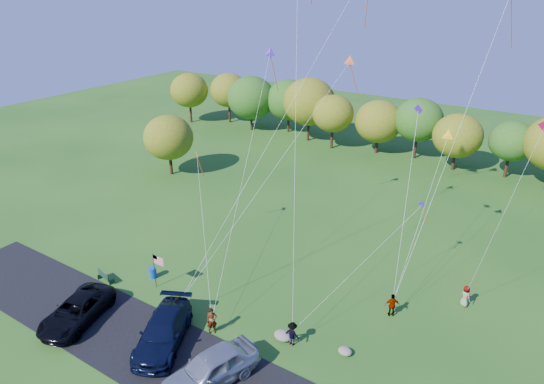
{
  "coord_description": "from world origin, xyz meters",
  "views": [
    {
      "loc": [
        16.39,
        -19.45,
        20.83
      ],
      "look_at": [
        -0.22,
        6.0,
        7.39
      ],
      "focal_mm": 32.0,
      "sensor_mm": 36.0,
      "label": 1
    }
  ],
  "objects": [
    {
      "name": "flyer_d",
      "position": [
        8.63,
        7.14,
        0.85
      ],
      "size": [
        1.06,
        0.88,
        1.69
      ],
      "primitive_type": "imported",
      "rotation": [
        0.0,
        0.0,
        3.7
      ],
      "color": "#4C4C59",
      "rests_on": "ground"
    },
    {
      "name": "boulder_near",
      "position": [
        3.77,
        1.13,
        0.29
      ],
      "size": [
        1.17,
        0.92,
        0.59
      ],
      "primitive_type": "ellipsoid",
      "color": "gray",
      "rests_on": "ground"
    },
    {
      "name": "flag_assembly",
      "position": [
        -6.74,
        0.86,
        2.12
      ],
      "size": [
        1.03,
        0.67,
        2.79
      ],
      "color": "black",
      "rests_on": "ground"
    },
    {
      "name": "minivan_dark",
      "position": [
        -8.49,
        -4.79,
        0.86
      ],
      "size": [
        4.15,
        6.25,
        1.6
      ],
      "primitive_type": "imported",
      "rotation": [
        0.0,
        0.0,
        0.29
      ],
      "color": "black",
      "rests_on": "asphalt_lane"
    },
    {
      "name": "park_bench",
      "position": [
        -10.74,
        -0.79,
        0.47
      ],
      "size": [
        1.57,
        0.58,
        0.88
      ],
      "rotation": [
        0.0,
        0.0,
        -0.22
      ],
      "color": "#143721",
      "rests_on": "ground"
    },
    {
      "name": "asphalt_lane",
      "position": [
        0.0,
        -4.0,
        0.03
      ],
      "size": [
        44.0,
        6.0,
        0.06
      ],
      "primitive_type": "cube",
      "color": "black",
      "rests_on": "ground"
    },
    {
      "name": "flyer_e",
      "position": [
        12.48,
        10.92,
        0.79
      ],
      "size": [
        0.92,
        0.84,
        1.59
      ],
      "primitive_type": "imported",
      "rotation": [
        0.0,
        0.0,
        2.58
      ],
      "color": "#4C4C59",
      "rests_on": "ground"
    },
    {
      "name": "treeline",
      "position": [
        -1.88,
        35.68,
        4.76
      ],
      "size": [
        75.78,
        27.2,
        8.16
      ],
      "color": "#3C2415",
      "rests_on": "ground"
    },
    {
      "name": "minivan_silver",
      "position": [
        2.31,
        -4.08,
        1.03
      ],
      "size": [
        3.81,
        6.13,
        1.95
      ],
      "primitive_type": "imported",
      "rotation": [
        0.0,
        0.0,
        -0.28
      ],
      "color": "#ACB3B7",
      "rests_on": "asphalt_lane"
    },
    {
      "name": "minivan_navy",
      "position": [
        -2.2,
        -3.22,
        0.95
      ],
      "size": [
        4.94,
        6.59,
        1.78
      ],
      "primitive_type": "imported",
      "rotation": [
        0.0,
        0.0,
        0.46
      ],
      "color": "black",
      "rests_on": "asphalt_lane"
    },
    {
      "name": "flyer_a",
      "position": [
        -0.35,
        -0.8,
        0.93
      ],
      "size": [
        0.77,
        0.81,
        1.87
      ],
      "primitive_type": "imported",
      "rotation": [
        0.0,
        0.0,
        0.92
      ],
      "color": "#4C4C59",
      "rests_on": "ground"
    },
    {
      "name": "trash_barrel",
      "position": [
        -8.15,
        1.61,
        0.43
      ],
      "size": [
        0.57,
        0.57,
        0.85
      ],
      "primitive_type": "cylinder",
      "color": "#0C43BB",
      "rests_on": "ground"
    },
    {
      "name": "flyer_c",
      "position": [
        4.48,
        1.08,
        0.81
      ],
      "size": [
        1.05,
        0.62,
        1.61
      ],
      "primitive_type": "imported",
      "rotation": [
        0.0,
        0.0,
        3.12
      ],
      "color": "#4C4C59",
      "rests_on": "ground"
    },
    {
      "name": "kites_aloft",
      "position": [
        2.84,
        12.58,
        18.9
      ],
      "size": [
        24.15,
        9.46,
        19.66
      ],
      "color": "#E01858",
      "rests_on": "ground"
    },
    {
      "name": "ground",
      "position": [
        0.0,
        0.0,
        0.0
      ],
      "size": [
        140.0,
        140.0,
        0.0
      ],
      "primitive_type": "plane",
      "color": "#215017",
      "rests_on": "ground"
    },
    {
      "name": "flyer_b",
      "position": [
        -3.25,
        -0.8,
        0.77
      ],
      "size": [
        0.92,
        0.84,
        1.54
      ],
      "primitive_type": "imported",
      "rotation": [
        0.0,
        0.0,
        -0.41
      ],
      "color": "#4C4C59",
      "rests_on": "ground"
    },
    {
      "name": "boulder_far",
      "position": [
        7.6,
        2.07,
        0.23
      ],
      "size": [
        0.87,
        0.72,
        0.45
      ],
      "primitive_type": "ellipsoid",
      "color": "gray",
      "rests_on": "ground"
    }
  ]
}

